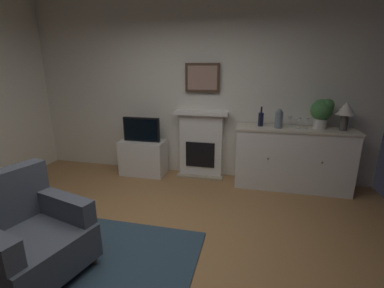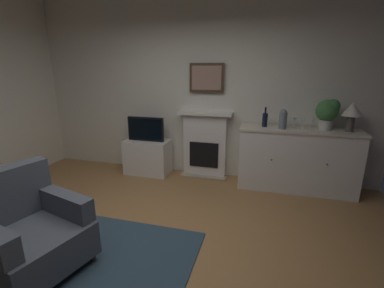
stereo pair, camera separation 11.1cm
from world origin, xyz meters
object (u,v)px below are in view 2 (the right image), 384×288
(sideboard_cabinet, at_px, (297,160))
(wine_bottle, at_px, (265,119))
(fireplace_unit, at_px, (205,144))
(wine_glass_left, at_px, (295,120))
(wine_glass_center, at_px, (303,121))
(table_lamp, at_px, (352,111))
(armchair, at_px, (28,231))
(wine_glass_right, at_px, (312,121))
(tv_cabinet, at_px, (148,157))
(tv_set, at_px, (146,129))
(framed_picture, at_px, (207,78))
(potted_plant_small, at_px, (328,112))
(vase_decorative, at_px, (283,119))

(sideboard_cabinet, distance_m, wine_bottle, 0.76)
(fireplace_unit, height_order, wine_glass_left, fireplace_unit)
(sideboard_cabinet, xyz_separation_m, wine_glass_center, (0.03, -0.04, 0.59))
(table_lamp, bearing_deg, wine_glass_left, 176.87)
(sideboard_cabinet, distance_m, armchair, 3.43)
(wine_glass_right, relative_size, tv_cabinet, 0.22)
(wine_glass_left, bearing_deg, wine_glass_right, -14.80)
(wine_glass_center, bearing_deg, armchair, -136.30)
(tv_cabinet, relative_size, tv_set, 1.21)
(table_lamp, distance_m, wine_glass_right, 0.51)
(wine_glass_right, bearing_deg, fireplace_unit, 172.82)
(fireplace_unit, relative_size, framed_picture, 2.00)
(framed_picture, relative_size, wine_glass_center, 3.33)
(tv_cabinet, relative_size, potted_plant_small, 1.74)
(wine_glass_center, bearing_deg, tv_set, 179.31)
(sideboard_cabinet, height_order, table_lamp, table_lamp)
(fireplace_unit, bearing_deg, sideboard_cabinet, -7.10)
(wine_glass_center, relative_size, vase_decorative, 0.59)
(wine_glass_left, relative_size, tv_cabinet, 0.22)
(wine_glass_right, height_order, potted_plant_small, potted_plant_small)
(vase_decorative, height_order, armchair, vase_decorative)
(framed_picture, height_order, wine_glass_center, framed_picture)
(sideboard_cabinet, relative_size, table_lamp, 4.19)
(fireplace_unit, relative_size, wine_glass_right, 6.67)
(fireplace_unit, height_order, framed_picture, framed_picture)
(fireplace_unit, height_order, tv_cabinet, fireplace_unit)
(fireplace_unit, distance_m, wine_bottle, 1.06)
(wine_bottle, xyz_separation_m, wine_glass_center, (0.52, -0.07, 0.01))
(sideboard_cabinet, xyz_separation_m, tv_set, (-2.40, -0.01, 0.32))
(tv_set, relative_size, potted_plant_small, 1.44)
(fireplace_unit, relative_size, tv_cabinet, 1.47)
(tv_set, xyz_separation_m, potted_plant_small, (2.74, 0.05, 0.40))
(wine_bottle, distance_m, tv_set, 1.92)
(sideboard_cabinet, relative_size, wine_glass_right, 10.17)
(table_lamp, distance_m, wine_bottle, 1.13)
(wine_glass_right, distance_m, potted_plant_small, 0.25)
(potted_plant_small, bearing_deg, tv_cabinet, -179.37)
(armchair, bearing_deg, framed_picture, 68.73)
(tv_cabinet, height_order, tv_set, tv_set)
(fireplace_unit, bearing_deg, tv_set, -169.23)
(table_lamp, distance_m, tv_set, 3.05)
(tv_cabinet, distance_m, armchair, 2.42)
(wine_bottle, relative_size, wine_glass_left, 1.76)
(table_lamp, bearing_deg, vase_decorative, -176.72)
(sideboard_cabinet, xyz_separation_m, wine_glass_right, (0.14, -0.02, 0.59))
(wine_glass_left, xyz_separation_m, tv_set, (-2.32, -0.05, -0.26))
(wine_glass_left, xyz_separation_m, armchair, (-2.36, -2.44, -0.67))
(wine_glass_right, bearing_deg, wine_glass_left, 165.20)
(framed_picture, distance_m, potted_plant_small, 1.82)
(potted_plant_small, bearing_deg, sideboard_cabinet, -172.38)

